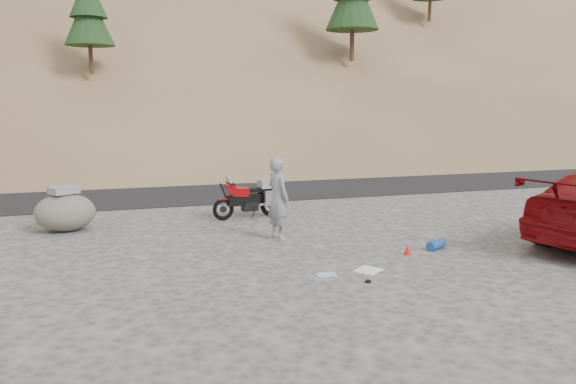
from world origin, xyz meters
name	(u,v)px	position (x,y,z in m)	size (l,w,h in m)	color
ground	(283,250)	(0.00, 0.00, 0.00)	(140.00, 140.00, 0.00)	#484542
road	(211,188)	(0.00, 9.00, 0.00)	(120.00, 7.00, 0.05)	black
hillside	(147,8)	(-0.05, 40.88, 11.08)	(120.00, 73.00, 46.72)	brown
motorcycle	(251,199)	(0.14, 3.43, 0.50)	(1.96, 0.81, 1.18)	black
man	(278,239)	(0.17, 0.95, 0.00)	(0.67, 0.44, 1.84)	gray
boulder	(65,211)	(-4.43, 3.18, 0.47)	(1.69, 1.56, 1.08)	#57514B
gear_white_cloth	(368,270)	(1.05, -1.87, 0.01)	(0.45, 0.40, 0.02)	white
gear_blue_mat	(436,245)	(3.05, -0.91, 0.10)	(0.19, 0.19, 0.49)	navy
gear_funnel	(408,250)	(2.28, -1.11, 0.10)	(0.16, 0.16, 0.21)	red
gear_glove_b	(368,281)	(0.76, -2.48, 0.02)	(0.10, 0.08, 0.03)	black
gear_blue_cloth	(326,275)	(0.23, -1.88, 0.01)	(0.34, 0.25, 0.01)	#8FB5DD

